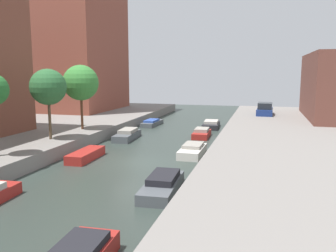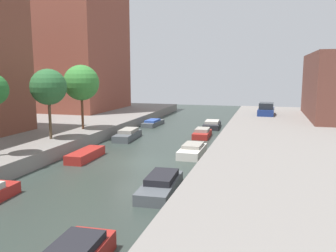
# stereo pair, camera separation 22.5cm
# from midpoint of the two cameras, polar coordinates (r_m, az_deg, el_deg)

# --- Properties ---
(ground_plane) EXTENTS (84.00, 84.00, 0.00)m
(ground_plane) POSITION_cam_midpoint_polar(r_m,az_deg,el_deg) (23.53, -6.37, -6.02)
(ground_plane) COLOR #2D3833
(apartment_tower_far) EXTENTS (10.00, 12.62, 22.65)m
(apartment_tower_far) POSITION_cam_midpoint_polar(r_m,az_deg,el_deg) (49.39, -15.12, 15.88)
(apartment_tower_far) COLOR brown
(apartment_tower_far) RESTS_ON quay_left
(street_tree_3) EXTENTS (2.68, 2.68, 5.26)m
(street_tree_3) POSITION_cam_midpoint_polar(r_m,az_deg,el_deg) (27.38, -19.25, 6.02)
(street_tree_3) COLOR brown
(street_tree_3) RESTS_ON quay_left
(street_tree_4) EXTENTS (3.09, 3.09, 5.63)m
(street_tree_4) POSITION_cam_midpoint_polar(r_m,az_deg,el_deg) (31.46, -14.29, 6.85)
(street_tree_4) COLOR brown
(street_tree_4) RESTS_ON quay_left
(parked_car) EXTENTS (1.96, 4.36, 1.45)m
(parked_car) POSITION_cam_midpoint_polar(r_m,az_deg,el_deg) (42.80, 15.42, 2.59)
(parked_car) COLOR navy
(parked_car) RESTS_ON quay_right
(moored_boat_left_2) EXTENTS (1.38, 3.78, 0.62)m
(moored_boat_left_2) POSITION_cam_midpoint_polar(r_m,az_deg,el_deg) (24.93, -13.55, -4.64)
(moored_boat_left_2) COLOR maroon
(moored_boat_left_2) RESTS_ON ground_plane
(moored_boat_left_3) EXTENTS (1.74, 4.33, 0.91)m
(moored_boat_left_3) POSITION_cam_midpoint_polar(r_m,az_deg,el_deg) (31.74, -6.88, -1.44)
(moored_boat_left_3) COLOR #4C5156
(moored_boat_left_3) RESTS_ON ground_plane
(moored_boat_left_4) EXTENTS (1.48, 4.22, 0.69)m
(moored_boat_left_4) POSITION_cam_midpoint_polar(r_m,az_deg,el_deg) (39.55, -2.79, 0.51)
(moored_boat_left_4) COLOR #4C5156
(moored_boat_left_4) RESTS_ON ground_plane
(moored_boat_right_2) EXTENTS (1.78, 4.43, 0.87)m
(moored_boat_right_2) POSITION_cam_midpoint_polar(r_m,az_deg,el_deg) (17.87, -1.29, -9.57)
(moored_boat_right_2) COLOR #4C5156
(moored_boat_right_2) RESTS_ON ground_plane
(moored_boat_right_3) EXTENTS (1.54, 3.74, 0.83)m
(moored_boat_right_3) POSITION_cam_midpoint_polar(r_m,az_deg,el_deg) (25.45, 3.79, -4.02)
(moored_boat_right_3) COLOR beige
(moored_boat_right_3) RESTS_ON ground_plane
(moored_boat_right_4) EXTENTS (1.50, 3.44, 0.84)m
(moored_boat_right_4) POSITION_cam_midpoint_polar(r_m,az_deg,el_deg) (32.59, 5.34, -1.20)
(moored_boat_right_4) COLOR maroon
(moored_boat_right_4) RESTS_ON ground_plane
(moored_boat_right_5) EXTENTS (1.88, 4.14, 0.80)m
(moored_boat_right_5) POSITION_cam_midpoint_polar(r_m,az_deg,el_deg) (38.21, 6.91, 0.23)
(moored_boat_right_5) COLOR #232328
(moored_boat_right_5) RESTS_ON ground_plane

